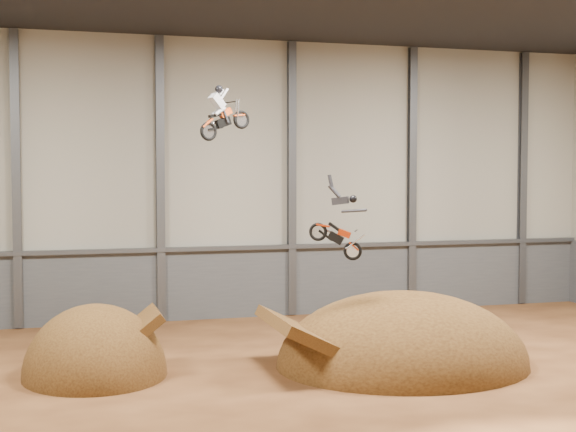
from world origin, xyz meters
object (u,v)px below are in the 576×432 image
object	(u,v)px
fmx_rider_a	(228,108)
fmx_rider_b	(331,217)
landing_ramp	(403,365)
takeoff_ramp	(95,375)

from	to	relation	value
fmx_rider_a	fmx_rider_b	xyz separation A→B (m)	(3.32, -2.36, -4.03)
landing_ramp	fmx_rider_a	distance (m)	11.79
fmx_rider_a	fmx_rider_b	world-z (taller)	fmx_rider_a
landing_ramp	fmx_rider_a	size ratio (longest dim) A/B	4.39
takeoff_ramp	landing_ramp	xyz separation A→B (m)	(11.31, -1.55, 0.00)
fmx_rider_a	takeoff_ramp	bearing A→B (deg)	163.67
takeoff_ramp	fmx_rider_b	size ratio (longest dim) A/B	2.14
landing_ramp	fmx_rider_a	xyz separation A→B (m)	(-6.35, 1.92, 9.75)
fmx_rider_a	landing_ramp	bearing A→B (deg)	-37.37
fmx_rider_b	fmx_rider_a	bearing A→B (deg)	171.05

